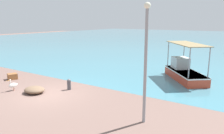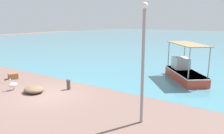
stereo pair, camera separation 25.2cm
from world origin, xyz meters
TOP-DOWN VIEW (x-y plane):
  - ground at (0.00, 0.00)m, footprint 120.00×120.00m
  - harbor_water at (0.00, 48.00)m, footprint 110.00×90.00m
  - fishing_boat_outer at (6.10, 8.33)m, footprint 4.19×4.64m
  - pelican at (-2.52, -0.73)m, footprint 0.33×0.81m
  - lamp_post at (6.62, -0.16)m, footprint 0.28×0.28m
  - mooring_bollard at (0.41, 1.45)m, footprint 0.27×0.27m
  - net_pile at (-0.95, -0.26)m, footprint 1.37×1.16m
  - cargo_crate at (-5.16, 0.93)m, footprint 0.84×0.86m

SIDE VIEW (x-z plane):
  - ground at x=0.00m, z-range 0.00..0.00m
  - harbor_water at x=0.00m, z-range 0.00..0.00m
  - net_pile at x=-0.95m, z-range 0.00..0.40m
  - cargo_crate at x=-5.16m, z-range 0.00..0.45m
  - pelican at x=-2.52m, z-range -0.02..0.78m
  - mooring_bollard at x=0.41m, z-range 0.02..0.75m
  - fishing_boat_outer at x=6.10m, z-range -0.77..2.05m
  - lamp_post at x=6.62m, z-range 0.35..5.62m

